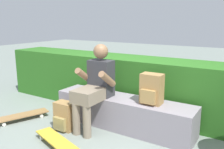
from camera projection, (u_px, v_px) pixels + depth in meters
name	position (u px, v px, depth m)	size (l,w,h in m)	color
ground_plane	(113.00, 134.00, 3.33)	(24.00, 24.00, 0.00)	gray
bench_main	(123.00, 113.00, 3.49)	(2.05, 0.46, 0.44)	gray
person_skater	(95.00, 84.00, 3.39)	(0.49, 0.62, 1.19)	#333338
skateboard_near_person	(57.00, 141.00, 2.97)	(0.82, 0.43, 0.09)	gold
skateboard_beside_bench	(22.00, 116.00, 3.76)	(0.49, 0.82, 0.09)	olive
backpack_on_bench	(151.00, 89.00, 3.17)	(0.28, 0.23, 0.40)	#A37A47
backpack_on_ground	(65.00, 116.00, 3.42)	(0.28, 0.23, 0.40)	#A37A47
hedge_row	(140.00, 86.00, 4.02)	(5.44, 0.69, 0.91)	#2B671E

